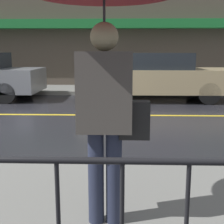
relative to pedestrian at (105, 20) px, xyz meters
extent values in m
plane|color=black|center=(-1.70, 5.04, -1.76)|extent=(80.00, 80.00, 0.00)
cube|color=slate|center=(-1.70, 9.60, -1.70)|extent=(28.00, 2.20, 0.13)
cube|color=gold|center=(-1.70, 5.04, -1.76)|extent=(25.20, 0.12, 0.01)
cube|color=#4C4238|center=(-1.70, 10.84, 0.97)|extent=(28.00, 0.30, 5.46)
cube|color=#196B2D|center=(-1.70, 10.42, 0.84)|extent=(16.80, 0.55, 0.35)
cylinder|color=#23283D|center=(-0.08, 0.00, -1.24)|extent=(0.13, 0.13, 0.78)
cylinder|color=#23283D|center=(0.07, 0.00, -1.24)|extent=(0.13, 0.13, 0.78)
cube|color=#47423D|center=(-0.01, 0.00, -0.54)|extent=(0.42, 0.25, 0.62)
sphere|color=#9A8F68|center=(-0.01, 0.00, -0.12)|extent=(0.22, 0.22, 0.22)
cylinder|color=#262628|center=(-0.01, 0.00, -0.18)|extent=(0.02, 0.02, 0.71)
cube|color=black|center=(0.23, 0.00, -0.76)|extent=(0.24, 0.12, 0.30)
cylinder|color=black|center=(-3.32, 8.36, -1.45)|extent=(0.62, 0.22, 0.62)
cylinder|color=black|center=(-3.32, 6.67, -1.45)|extent=(0.62, 0.22, 0.62)
cube|color=tan|center=(1.17, 7.51, -1.13)|extent=(4.79, 1.87, 0.72)
cube|color=#1E2328|center=(0.98, 7.51, -0.53)|extent=(2.49, 1.72, 0.49)
cylinder|color=black|center=(2.66, 8.34, -1.44)|extent=(0.64, 0.22, 0.64)
cylinder|color=black|center=(2.66, 6.69, -1.44)|extent=(0.64, 0.22, 0.64)
cylinder|color=black|center=(-0.31, 8.34, -1.44)|extent=(0.64, 0.22, 0.64)
cylinder|color=black|center=(-0.31, 6.69, -1.44)|extent=(0.64, 0.22, 0.64)
camera|label=1|loc=(0.13, -2.40, -0.22)|focal=50.00mm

